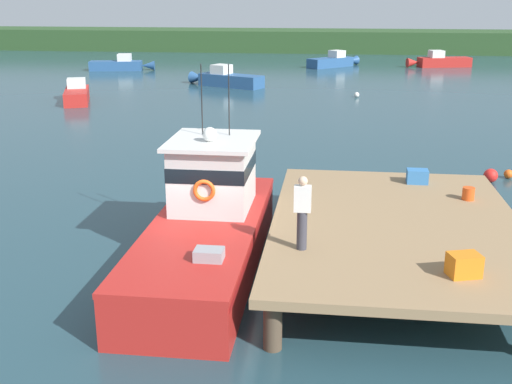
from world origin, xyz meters
TOP-DOWN VIEW (x-y plane):
  - ground_plane at (0.00, 0.00)m, footprint 200.00×200.00m
  - dock at (4.80, 0.00)m, footprint 6.00×9.00m
  - main_fishing_boat at (0.20, -0.10)m, footprint 2.55×9.80m
  - crate_stack_mid_dock at (5.66, 3.42)m, footprint 0.60×0.45m
  - crate_single_far at (5.82, -2.96)m, footprint 0.70×0.60m
  - bait_bucket at (6.84, 1.99)m, footprint 0.32×0.32m
  - deckhand_by_the_boat at (2.61, -1.99)m, footprint 0.36×0.22m
  - moored_boat_mid_harbor at (-4.74, 31.18)m, footprint 5.97×3.67m
  - moored_boat_near_channel at (2.93, 45.17)m, footprint 4.89×4.91m
  - moored_boat_off_the_point at (-12.89, 23.34)m, footprint 2.88×5.48m
  - moored_boat_far_left at (-15.67, 39.89)m, footprint 5.74×2.22m
  - moored_boat_outer_mooring at (12.67, 46.23)m, footprint 6.04×2.63m
  - mooring_buoy_inshore at (-0.80, 6.31)m, footprint 0.51×0.51m
  - mooring_buoy_spare_mooring at (9.61, 8.57)m, footprint 0.33×0.33m
  - mooring_buoy_outer at (4.60, 27.09)m, footprint 0.34×0.34m
  - mooring_buoy_channel_marker at (8.84, 7.97)m, footprint 0.50×0.50m
  - far_shoreline at (0.00, 62.00)m, footprint 120.00×8.00m

SIDE VIEW (x-z plane):
  - ground_plane at x=0.00m, z-range 0.00..0.00m
  - mooring_buoy_spare_mooring at x=9.61m, z-range 0.00..0.33m
  - mooring_buoy_outer at x=4.60m, z-range 0.00..0.34m
  - mooring_buoy_channel_marker at x=8.84m, z-range 0.00..0.50m
  - mooring_buoy_inshore at x=-0.80m, z-range 0.00..0.51m
  - moored_boat_off_the_point at x=-12.89m, z-range -0.22..1.17m
  - moored_boat_far_left at x=-15.67m, z-range -0.22..1.21m
  - moored_boat_near_channel at x=2.93m, z-range -0.23..1.24m
  - moored_boat_outer_mooring at x=12.67m, z-range -0.24..1.27m
  - moored_boat_mid_harbor at x=-4.74m, z-range -0.24..1.30m
  - main_fishing_boat at x=0.20m, z-range -1.39..3.41m
  - dock at x=4.80m, z-range 0.47..1.67m
  - far_shoreline at x=0.00m, z-range 0.00..2.40m
  - bait_bucket at x=6.84m, z-range 1.20..1.54m
  - crate_stack_mid_dock at x=5.66m, z-range 1.20..1.60m
  - crate_single_far at x=5.82m, z-range 1.20..1.66m
  - deckhand_by_the_boat at x=2.61m, z-range 1.24..2.87m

